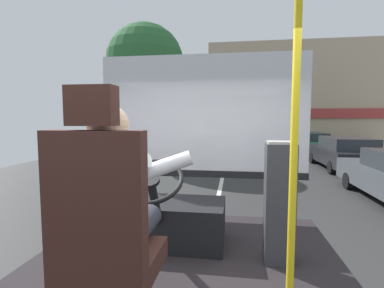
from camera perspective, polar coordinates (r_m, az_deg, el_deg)
ground at (r=10.85m, az=6.26°, el=-5.72°), size 18.00×44.00×0.06m
driver_seat at (r=1.59m, az=-16.66°, el=-17.84°), size 0.48×0.48×1.33m
bus_driver at (r=1.62m, az=-15.20°, el=-10.16°), size 0.80×0.61×0.79m
steering_console at (r=2.83m, az=-5.21°, el=-14.82°), size 1.10×1.01×0.85m
handrail_pole at (r=1.74m, az=19.50°, el=-2.46°), size 0.04×0.04×1.93m
fare_box at (r=2.51m, az=16.92°, el=-10.99°), size 0.24×0.21×1.00m
windshield_panel at (r=3.50m, az=1.98°, el=2.81°), size 2.50×0.08×1.48m
street_tree at (r=13.14m, az=-9.24°, el=15.48°), size 3.33×3.33×6.09m
shop_building at (r=21.86m, az=18.83°, el=8.54°), size 11.19×5.37×6.84m
parked_car_black at (r=12.92m, az=28.03°, el=-1.52°), size 1.90×4.11×1.27m
parked_car_green at (r=17.14m, az=21.88°, el=0.16°), size 1.98×4.07×1.24m
parked_car_silver at (r=23.05m, az=19.03°, el=1.64°), size 1.95×4.16×1.41m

